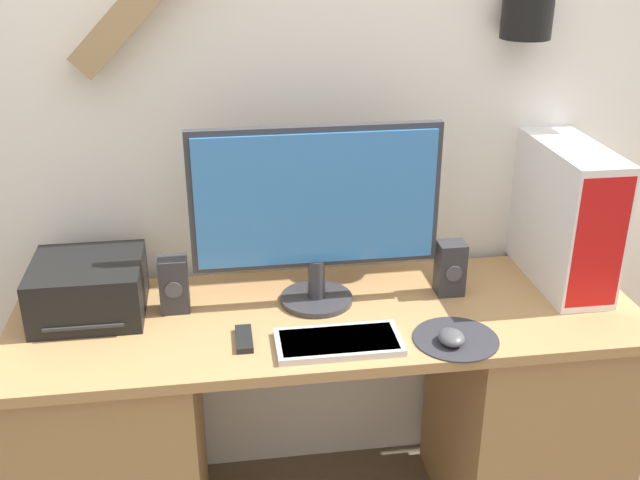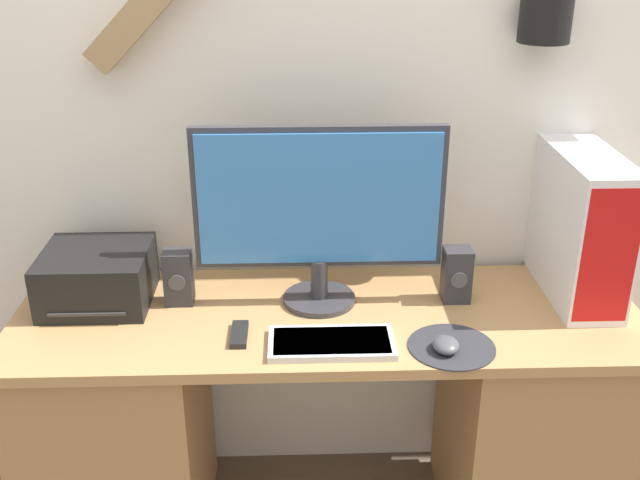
{
  "view_description": "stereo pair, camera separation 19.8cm",
  "coord_description": "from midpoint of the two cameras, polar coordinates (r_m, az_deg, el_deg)",
  "views": [
    {
      "loc": [
        -0.28,
        -1.51,
        1.79
      ],
      "look_at": [
        -0.02,
        0.29,
        0.98
      ],
      "focal_mm": 42.0,
      "sensor_mm": 36.0,
      "label": 1
    },
    {
      "loc": [
        -0.09,
        -1.53,
        1.79
      ],
      "look_at": [
        -0.02,
        0.29,
        0.98
      ],
      "focal_mm": 42.0,
      "sensor_mm": 36.0,
      "label": 2
    }
  ],
  "objects": [
    {
      "name": "wall_back",
      "position": [
        2.19,
        3.22,
        12.95
      ],
      "size": [
        6.4,
        0.19,
        2.72
      ],
      "color": "white",
      "rests_on": "ground_plane"
    },
    {
      "name": "mouse",
      "position": [
        1.95,
        12.49,
        -7.89
      ],
      "size": [
        0.07,
        0.08,
        0.03
      ],
      "color": "#4C4C51",
      "rests_on": "mousepad"
    },
    {
      "name": "speaker_left",
      "position": [
        2.13,
        -8.13,
        -2.88
      ],
      "size": [
        0.08,
        0.07,
        0.16
      ],
      "color": "#2D2D33",
      "rests_on": "desk"
    },
    {
      "name": "speaker_right",
      "position": [
        2.17,
        12.96,
        -2.65
      ],
      "size": [
        0.08,
        0.07,
        0.16
      ],
      "color": "#2D2D33",
      "rests_on": "desk"
    },
    {
      "name": "printer",
      "position": [
        2.18,
        -14.15,
        -2.81
      ],
      "size": [
        0.3,
        0.28,
        0.15
      ],
      "color": "black",
      "rests_on": "desk"
    },
    {
      "name": "remote_control",
      "position": [
        1.97,
        -3.31,
        -7.27
      ],
      "size": [
        0.04,
        0.12,
        0.02
      ],
      "color": "black",
      "rests_on": "desk"
    },
    {
      "name": "monitor",
      "position": [
        2.03,
        2.73,
        2.54
      ],
      "size": [
        0.68,
        0.21,
        0.51
      ],
      "color": "#333338",
      "rests_on": "desk"
    },
    {
      "name": "keyboard",
      "position": [
        1.94,
        3.88,
        -7.9
      ],
      "size": [
        0.32,
        0.16,
        0.02
      ],
      "color": "silver",
      "rests_on": "desk"
    },
    {
      "name": "desk",
      "position": [
        2.29,
        3.17,
        -13.65
      ],
      "size": [
        1.75,
        0.57,
        0.76
      ],
      "color": "tan",
      "rests_on": "ground_plane"
    },
    {
      "name": "computer_tower",
      "position": [
        2.28,
        21.45,
        1.17
      ],
      "size": [
        0.16,
        0.47,
        0.42
      ],
      "color": "white",
      "rests_on": "desk"
    },
    {
      "name": "mousepad",
      "position": [
        1.98,
        12.86,
        -8.01
      ],
      "size": [
        0.23,
        0.23,
        0.0
      ],
      "color": "#2D2D33",
      "rests_on": "desk"
    }
  ]
}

